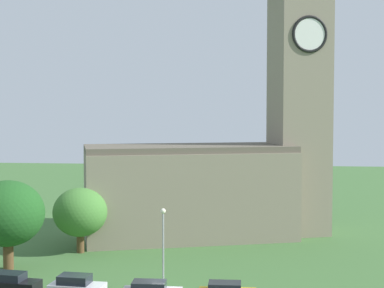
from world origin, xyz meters
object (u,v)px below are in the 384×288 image
Objects in this scene: streetlamp_west_mid at (163,236)px; tree_by_tower at (8,214)px; church at (226,158)px; tree_churchyard at (80,212)px; car_white at (77,287)px; car_black at (10,283)px.

streetlamp_west_mid is 16.41m from tree_by_tower.
church is 18.49m from tree_churchyard.
tree_by_tower reaches higher than car_white.
church is 6.76× the size of car_black.
streetlamp_west_mid is 0.82× the size of tree_by_tower.
streetlamp_west_mid is 16.54m from tree_churchyard.
church reaches higher than car_white.
car_white is at bearing -156.77° from streetlamp_west_mid.
car_white is (5.85, -0.88, 0.10)m from car_black.
tree_by_tower reaches higher than tree_churchyard.
tree_by_tower is (-15.52, 5.31, 0.64)m from streetlamp_west_mid.
tree_by_tower is at bearing -123.34° from tree_churchyard.
car_white is 0.65× the size of streetlamp_west_mid.
tree_by_tower is (-4.77, -7.25, 1.01)m from tree_churchyard.
tree_churchyard is at bearing 130.53° from streetlamp_west_mid.
streetlamp_west_mid is 1.01× the size of tree_churchyard.
car_white is (-10.34, -25.58, -8.20)m from church.
streetlamp_west_mid reaches higher than car_white.
tree_by_tower is at bearing 113.70° from car_black.
streetlamp_west_mid is at bearing 8.81° from car_black.
tree_churchyard reaches higher than car_black.
church is 4.82× the size of streetlamp_west_mid.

